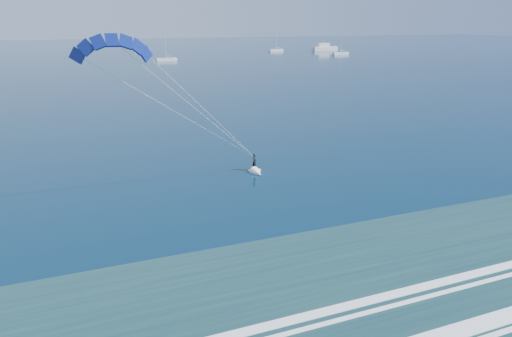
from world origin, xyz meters
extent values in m
cube|color=white|center=(0.00, 9.50, 0.04)|extent=(600.00, 0.70, 0.07)
cube|color=gold|center=(8.65, 34.63, 0.04)|extent=(1.43, 0.46, 0.08)
imported|color=black|center=(8.65, 34.63, 0.97)|extent=(0.70, 0.77, 1.77)
cone|color=white|center=(8.50, 33.33, 0.08)|extent=(1.31, 1.74, 1.10)
cube|color=silver|center=(123.20, 220.58, 1.05)|extent=(14.34, 3.82, 2.10)
cube|color=silver|center=(122.20, 220.58, 3.06)|extent=(6.69, 3.06, 1.91)
cylinder|color=silver|center=(122.20, 220.58, 5.01)|extent=(0.16, 0.16, 2.00)
cube|color=silver|center=(27.26, 181.39, 0.60)|extent=(7.94, 2.40, 1.20)
cylinder|color=silver|center=(27.26, 181.39, 6.17)|extent=(0.18, 0.18, 9.93)
cylinder|color=silver|center=(28.46, 181.39, 2.00)|extent=(2.60, 0.12, 0.12)
cube|color=silver|center=(27.18, 252.32, 0.60)|extent=(7.73, 2.40, 1.20)
cylinder|color=silver|center=(27.18, 252.32, 5.93)|extent=(0.18, 0.18, 9.45)
cylinder|color=silver|center=(28.38, 252.32, 2.00)|extent=(2.60, 0.12, 0.12)
cube|color=silver|center=(93.99, 221.48, 0.60)|extent=(7.53, 2.40, 1.20)
cylinder|color=silver|center=(93.99, 221.48, 5.82)|extent=(0.18, 0.18, 9.24)
cylinder|color=silver|center=(95.19, 221.48, 2.00)|extent=(2.60, 0.12, 0.12)
cube|color=silver|center=(112.80, 187.00, 0.60)|extent=(8.06, 2.40, 1.20)
cylinder|color=silver|center=(112.80, 187.00, 6.11)|extent=(0.18, 0.18, 9.82)
cylinder|color=silver|center=(114.00, 187.00, 2.00)|extent=(2.60, 0.12, 0.12)
camera|label=1|loc=(-8.44, -9.25, 15.43)|focal=32.00mm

